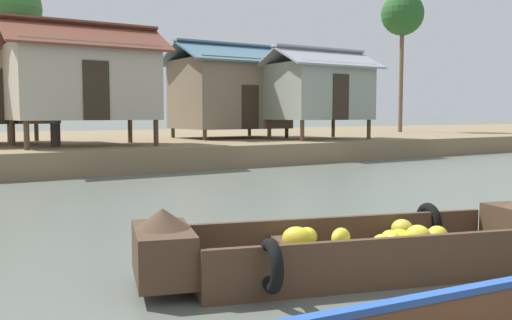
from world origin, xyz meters
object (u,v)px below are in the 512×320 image
at_px(stilt_house_mid_right, 229,93).
at_px(palm_tree_mid, 7,10).
at_px(stilt_house_mid_left, 83,81).
at_px(banana_boat, 363,247).
at_px(palm_tree_near, 402,16).
at_px(vendor_person, 55,118).
at_px(stilt_house_right, 319,90).

bearing_deg(stilt_house_mid_right, palm_tree_mid, -171.95).
distance_m(stilt_house_mid_left, palm_tree_mid, 3.45).
distance_m(banana_boat, palm_tree_near, 28.28).
bearing_deg(stilt_house_mid_left, vendor_person, 178.16).
relative_size(stilt_house_mid_left, stilt_house_mid_right, 1.00).
bearing_deg(palm_tree_mid, stilt_house_mid_left, -39.81).
xyz_separation_m(palm_tree_mid, vendor_person, (1.07, -1.61, -3.51)).
bearing_deg(stilt_house_mid_left, banana_boat, -92.98).
height_order(banana_boat, stilt_house_mid_left, stilt_house_mid_left).
bearing_deg(stilt_house_mid_right, vendor_person, -160.09).
relative_size(banana_boat, vendor_person, 3.05).
distance_m(banana_boat, palm_tree_mid, 16.32).
xyz_separation_m(stilt_house_right, vendor_person, (-10.55, 0.15, -1.09)).
height_order(stilt_house_mid_left, stilt_house_mid_right, stilt_house_mid_right).
relative_size(stilt_house_mid_right, palm_tree_mid, 0.91).
height_order(stilt_house_mid_right, stilt_house_right, stilt_house_mid_right).
relative_size(stilt_house_mid_left, palm_tree_mid, 0.91).
height_order(stilt_house_mid_right, palm_tree_mid, palm_tree_mid).
relative_size(banana_boat, stilt_house_right, 1.11).
bearing_deg(stilt_house_mid_right, banana_boat, -114.92).
distance_m(palm_tree_near, vendor_person, 21.63).
xyz_separation_m(stilt_house_mid_right, palm_tree_near, (12.37, 1.70, 4.72)).
bearing_deg(palm_tree_near, stilt_house_mid_left, -166.65).
height_order(stilt_house_mid_left, palm_tree_mid, palm_tree_mid).
distance_m(palm_tree_mid, vendor_person, 4.01).
distance_m(palm_tree_near, palm_tree_mid, 21.74).
relative_size(banana_boat, stilt_house_mid_left, 1.00).
relative_size(banana_boat, palm_tree_near, 0.64).
height_order(stilt_house_right, palm_tree_near, palm_tree_near).
bearing_deg(stilt_house_mid_right, stilt_house_right, -49.82).
relative_size(stilt_house_mid_right, stilt_house_right, 1.11).
xyz_separation_m(stilt_house_mid_left, stilt_house_mid_right, (7.09, 2.92, -0.17)).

